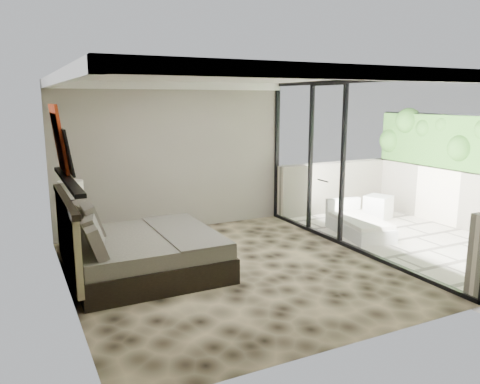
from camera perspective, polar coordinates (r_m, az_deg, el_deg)
name	(u,v)px	position (r m, az deg, el deg)	size (l,w,h in m)	color
floor	(231,270)	(7.04, -1.13, -9.43)	(5.00, 5.00, 0.00)	black
ceiling	(230,77)	(6.59, -1.22, 13.90)	(4.50, 5.00, 0.02)	silver
back_wall	(174,157)	(8.97, -8.00, 4.19)	(4.50, 0.02, 2.80)	gray
left_wall	(64,190)	(6.08, -20.63, 0.24)	(0.02, 5.00, 2.80)	gray
glass_wall	(355,167)	(7.89, 13.79, 3.02)	(0.08, 5.00, 2.80)	white
terrace_slab	(415,240)	(9.22, 20.56, -5.52)	(3.00, 5.00, 0.12)	beige
parapet_far	(468,201)	(10.09, 26.06, -0.97)	(0.30, 5.00, 1.10)	beige
foliage_hedge	(474,144)	(9.93, 26.60, 5.24)	(0.36, 4.60, 1.10)	#437925
picture_ledge	(68,180)	(6.17, -20.24, 1.36)	(0.12, 2.20, 0.05)	black
bed	(139,251)	(6.90, -12.24, -7.09)	(2.12, 2.05, 1.17)	black
nightstand	(78,239)	(8.01, -19.14, -5.49)	(0.53, 0.53, 0.53)	black
table_lamp	(71,197)	(7.85, -19.87, -0.55)	(0.39, 0.39, 0.71)	black
abstract_canvas	(58,138)	(6.73, -21.26, 6.14)	(0.04, 0.90, 0.90)	#A3180E
framed_print	(67,152)	(6.36, -20.32, 4.59)	(0.03, 0.50, 0.60)	black
ottoman	(378,207)	(10.36, 16.48, -1.75)	(0.48, 0.48, 0.48)	silver
lounger	(358,225)	(9.03, 14.20, -3.93)	(0.98, 1.54, 0.56)	silver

